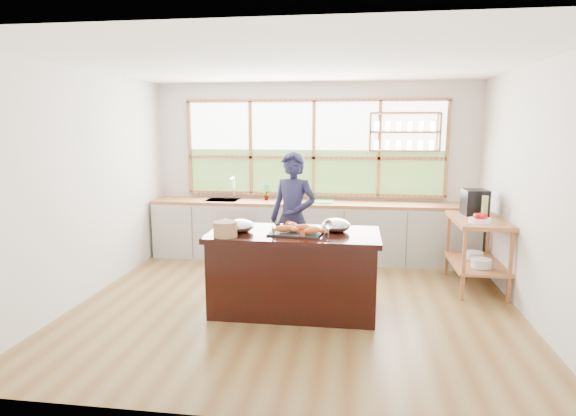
% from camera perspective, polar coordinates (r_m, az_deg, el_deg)
% --- Properties ---
extents(ground_plane, '(5.00, 5.00, 0.00)m').
position_cam_1_polar(ground_plane, '(5.69, 0.95, -11.33)').
color(ground_plane, olive).
extents(room_shell, '(5.02, 4.52, 2.71)m').
position_cam_1_polar(room_shell, '(5.82, 1.86, 6.85)').
color(room_shell, beige).
rests_on(room_shell, ground_plane).
extents(back_counter, '(4.90, 0.63, 0.90)m').
position_cam_1_polar(back_counter, '(7.41, 2.66, -2.65)').
color(back_counter, '#B4B3AB').
rests_on(back_counter, ground_plane).
extents(right_shelf_unit, '(0.62, 1.10, 0.90)m').
position_cam_1_polar(right_shelf_unit, '(6.51, 21.54, -3.73)').
color(right_shelf_unit, '#AA7337').
rests_on(right_shelf_unit, ground_plane).
extents(island, '(1.85, 0.90, 0.90)m').
position_cam_1_polar(island, '(5.35, 0.70, -7.56)').
color(island, black).
rests_on(island, ground_plane).
extents(cook, '(0.73, 0.60, 1.72)m').
position_cam_1_polar(cook, '(6.16, 0.59, -1.33)').
color(cook, '#1C1D3C').
rests_on(cook, ground_plane).
extents(potted_plant, '(0.16, 0.13, 0.26)m').
position_cam_1_polar(potted_plant, '(7.46, -2.63, 1.94)').
color(potted_plant, slate).
rests_on(potted_plant, back_counter).
extents(cutting_board, '(0.41, 0.31, 0.01)m').
position_cam_1_polar(cutting_board, '(7.31, 3.85, 0.78)').
color(cutting_board, green).
rests_on(cutting_board, back_counter).
extents(espresso_machine, '(0.31, 0.33, 0.33)m').
position_cam_1_polar(espresso_machine, '(6.68, 21.26, 0.64)').
color(espresso_machine, black).
rests_on(espresso_machine, right_shelf_unit).
extents(wine_bottle, '(0.09, 0.09, 0.29)m').
position_cam_1_polar(wine_bottle, '(6.41, 22.28, 0.06)').
color(wine_bottle, '#95A859').
rests_on(wine_bottle, right_shelf_unit).
extents(fruit_bowl, '(0.26, 0.26, 0.11)m').
position_cam_1_polar(fruit_bowl, '(6.20, 21.79, -1.21)').
color(fruit_bowl, white).
rests_on(fruit_bowl, right_shelf_unit).
extents(slate_board, '(0.59, 0.46, 0.02)m').
position_cam_1_polar(slate_board, '(5.17, 0.96, -2.96)').
color(slate_board, black).
rests_on(slate_board, island).
extents(lobster_pile, '(0.52, 0.44, 0.08)m').
position_cam_1_polar(lobster_pile, '(5.15, 1.21, -2.44)').
color(lobster_pile, '#DF561B').
rests_on(lobster_pile, slate_board).
extents(mixing_bowl_left, '(0.30, 0.30, 0.14)m').
position_cam_1_polar(mixing_bowl_left, '(5.28, -5.67, -2.13)').
color(mixing_bowl_left, '#B2B4B9').
rests_on(mixing_bowl_left, island).
extents(mixing_bowl_right, '(0.32, 0.32, 0.15)m').
position_cam_1_polar(mixing_bowl_right, '(5.29, 5.68, -2.07)').
color(mixing_bowl_right, '#B2B4B9').
rests_on(mixing_bowl_right, island).
extents(wine_glass, '(0.08, 0.08, 0.22)m').
position_cam_1_polar(wine_glass, '(4.83, 4.82, -2.06)').
color(wine_glass, white).
rests_on(wine_glass, island).
extents(wicker_basket, '(0.25, 0.25, 0.16)m').
position_cam_1_polar(wicker_basket, '(5.06, -7.45, -2.50)').
color(wicker_basket, '#9F6F49').
rests_on(wicker_basket, island).
extents(parchment_roll, '(0.10, 0.30, 0.08)m').
position_cam_1_polar(parchment_roll, '(5.50, -7.71, -1.95)').
color(parchment_roll, silver).
rests_on(parchment_roll, island).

